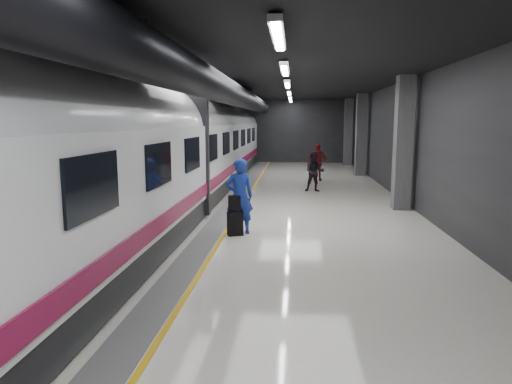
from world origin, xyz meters
name	(u,v)px	position (x,y,z in m)	size (l,w,h in m)	color
ground	(265,219)	(0.00, 0.00, 0.00)	(40.00, 40.00, 0.00)	silver
platform_hall	(258,104)	(-0.29, 0.96, 3.54)	(10.02, 40.02, 4.51)	black
train	(160,152)	(-3.25, 0.00, 2.07)	(3.05, 38.00, 4.05)	black
traveler_main	(240,196)	(-0.55, -1.92, 1.01)	(0.74, 0.49, 2.03)	blue
suitcase_main	(235,223)	(-0.65, -2.11, 0.32)	(0.39, 0.25, 0.64)	black
shoulder_bag	(234,204)	(-0.67, -2.09, 0.85)	(0.32, 0.17, 0.43)	black
traveler_far_a	(315,172)	(1.77, 5.72, 0.86)	(0.83, 0.65, 1.71)	black
traveler_far_b	(317,162)	(2.05, 9.43, 0.95)	(1.11, 0.46, 1.89)	maroon
suitcase_far	(313,172)	(1.92, 10.98, 0.26)	(0.35, 0.23, 0.51)	black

